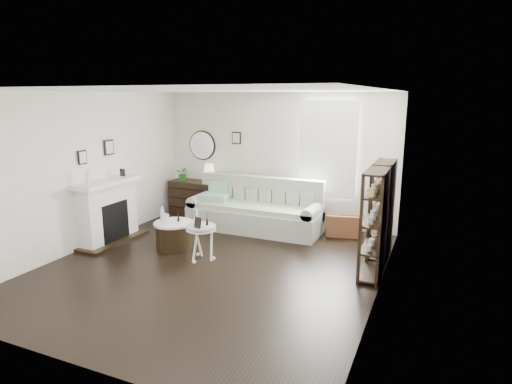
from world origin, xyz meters
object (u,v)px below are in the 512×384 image
at_px(sofa, 256,212).
at_px(dresser, 196,198).
at_px(drum_table, 174,235).
at_px(pedestal_table, 201,229).

bearing_deg(sofa, dresser, 166.48).
relative_size(dresser, drum_table, 1.72).
bearing_deg(pedestal_table, dresser, 122.90).
distance_m(dresser, pedestal_table, 2.74).
xyz_separation_m(dresser, drum_table, (0.74, -1.99, -0.15)).
bearing_deg(dresser, sofa, -13.52).
height_order(sofa, dresser, sofa).
distance_m(sofa, dresser, 1.66).
xyz_separation_m(sofa, pedestal_table, (-0.13, -1.91, 0.20)).
bearing_deg(pedestal_table, sofa, 86.13).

